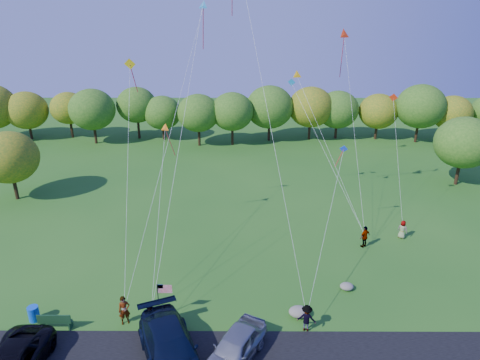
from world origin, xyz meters
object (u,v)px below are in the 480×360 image
(minivan_navy, at_px, (170,349))
(flyer_d, at_px, (365,237))
(flyer_e, at_px, (402,229))
(minivan_silver, at_px, (235,348))
(park_bench, at_px, (55,321))
(flyer_a, at_px, (124,310))
(trash_barrel, at_px, (34,314))
(flyer_b, at_px, (151,318))
(flyer_c, at_px, (307,318))

(minivan_navy, xyz_separation_m, flyer_d, (13.66, 12.28, -0.09))
(flyer_e, bearing_deg, flyer_d, 63.18)
(minivan_silver, relative_size, park_bench, 2.44)
(minivan_navy, relative_size, park_bench, 3.27)
(flyer_e, distance_m, park_bench, 26.89)
(flyer_a, height_order, flyer_d, flyer_a)
(flyer_a, xyz_separation_m, trash_barrel, (-5.68, 0.24, -0.46))
(flyer_b, height_order, flyer_c, flyer_c)
(flyer_a, relative_size, flyer_c, 1.09)
(minivan_navy, distance_m, park_bench, 7.80)
(minivan_silver, relative_size, trash_barrel, 5.04)
(minivan_navy, xyz_separation_m, flyer_c, (7.65, 2.67, -0.15))
(minivan_silver, xyz_separation_m, flyer_e, (13.74, 13.49, -0.11))
(trash_barrel, bearing_deg, minivan_navy, -21.07)
(flyer_c, bearing_deg, trash_barrel, 10.92)
(flyer_c, height_order, trash_barrel, flyer_c)
(minivan_navy, bearing_deg, minivan_silver, -19.00)
(flyer_b, xyz_separation_m, flyer_e, (18.75, 11.05, -0.06))
(flyer_d, distance_m, park_bench, 23.09)
(minivan_silver, height_order, flyer_c, same)
(flyer_d, distance_m, trash_barrel, 24.30)
(flyer_c, bearing_deg, minivan_silver, 43.71)
(flyer_b, distance_m, flyer_c, 9.22)
(minivan_silver, bearing_deg, minivan_navy, -148.07)
(trash_barrel, bearing_deg, flyer_b, -6.11)
(flyer_d, distance_m, flyer_e, 3.81)
(flyer_c, relative_size, flyer_d, 0.94)
(minivan_navy, relative_size, flyer_c, 3.80)
(flyer_d, bearing_deg, flyer_b, -2.04)
(flyer_e, bearing_deg, trash_barrel, 62.39)
(flyer_a, height_order, flyer_b, flyer_a)
(trash_barrel, bearing_deg, flyer_e, 21.41)
(minivan_silver, xyz_separation_m, flyer_c, (4.21, 2.43, -0.03))
(minivan_navy, distance_m, minivan_silver, 3.45)
(minivan_silver, distance_m, trash_barrel, 12.84)
(minivan_silver, xyz_separation_m, flyer_a, (-6.74, 2.99, 0.05))
(flyer_b, relative_size, flyer_c, 0.98)
(minivan_navy, relative_size, flyer_d, 3.57)
(park_bench, bearing_deg, trash_barrel, 154.27)
(minivan_navy, xyz_separation_m, flyer_a, (-3.30, 3.22, -0.07))
(flyer_a, relative_size, flyer_b, 1.12)
(minivan_navy, relative_size, minivan_silver, 1.34)
(flyer_a, relative_size, flyer_d, 1.03)
(flyer_d, height_order, flyer_e, flyer_d)
(minivan_navy, distance_m, flyer_a, 4.61)
(minivan_silver, bearing_deg, flyer_a, -175.87)
(minivan_silver, height_order, trash_barrel, minivan_silver)
(flyer_d, height_order, trash_barrel, flyer_d)
(flyer_a, bearing_deg, minivan_navy, -68.16)
(flyer_a, xyz_separation_m, flyer_d, (16.96, 9.06, -0.03))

